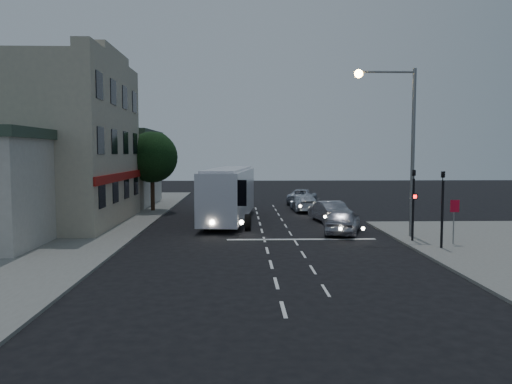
{
  "coord_description": "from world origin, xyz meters",
  "views": [
    {
      "loc": [
        -1.25,
        -24.39,
        4.61
      ],
      "look_at": [
        -0.3,
        6.64,
        2.2
      ],
      "focal_mm": 35.0,
      "sensor_mm": 36.0,
      "label": 1
    }
  ],
  "objects_px": {
    "tour_bus": "(229,193)",
    "traffic_signal_main": "(414,196)",
    "car_suv": "(343,221)",
    "streetlight": "(401,132)",
    "car_sedan_c": "(302,196)",
    "car_sedan_b": "(304,203)",
    "traffic_signal_side": "(443,200)",
    "street_tree": "(152,155)",
    "car_sedan_a": "(328,211)",
    "regulatory_sign": "(454,214)"
  },
  "relations": [
    {
      "from": "car_suv",
      "to": "traffic_signal_side",
      "type": "relative_size",
      "value": 1.07
    },
    {
      "from": "regulatory_sign",
      "to": "street_tree",
      "type": "relative_size",
      "value": 0.35
    },
    {
      "from": "street_tree",
      "to": "car_sedan_a",
      "type": "bearing_deg",
      "value": -26.0
    },
    {
      "from": "traffic_signal_main",
      "to": "car_sedan_a",
      "type": "bearing_deg",
      "value": 110.43
    },
    {
      "from": "car_sedan_c",
      "to": "street_tree",
      "type": "bearing_deg",
      "value": 39.92
    },
    {
      "from": "street_tree",
      "to": "streetlight",
      "type": "bearing_deg",
      "value": -39.51
    },
    {
      "from": "car_suv",
      "to": "car_sedan_a",
      "type": "bearing_deg",
      "value": -72.55
    },
    {
      "from": "streetlight",
      "to": "street_tree",
      "type": "xyz_separation_m",
      "value": [
        -15.55,
        12.82,
        -1.23
      ]
    },
    {
      "from": "car_sedan_a",
      "to": "regulatory_sign",
      "type": "relative_size",
      "value": 1.99
    },
    {
      "from": "car_sedan_c",
      "to": "streetlight",
      "type": "distance_m",
      "value": 19.54
    },
    {
      "from": "traffic_signal_side",
      "to": "street_tree",
      "type": "distance_m",
      "value": 23.24
    },
    {
      "from": "tour_bus",
      "to": "car_sedan_c",
      "type": "bearing_deg",
      "value": 66.69
    },
    {
      "from": "car_sedan_a",
      "to": "car_sedan_c",
      "type": "height_order",
      "value": "car_sedan_a"
    },
    {
      "from": "tour_bus",
      "to": "traffic_signal_main",
      "type": "height_order",
      "value": "traffic_signal_main"
    },
    {
      "from": "car_suv",
      "to": "car_sedan_c",
      "type": "bearing_deg",
      "value": -71.58
    },
    {
      "from": "traffic_signal_side",
      "to": "street_tree",
      "type": "bearing_deg",
      "value": 135.5
    },
    {
      "from": "tour_bus",
      "to": "streetlight",
      "type": "xyz_separation_m",
      "value": [
        9.39,
        -7.15,
        3.78
      ]
    },
    {
      "from": "streetlight",
      "to": "car_suv",
      "type": "bearing_deg",
      "value": 149.73
    },
    {
      "from": "regulatory_sign",
      "to": "streetlight",
      "type": "xyz_separation_m",
      "value": [
        -1.96,
        2.44,
        4.14
      ]
    },
    {
      "from": "car_sedan_a",
      "to": "street_tree",
      "type": "relative_size",
      "value": 0.71
    },
    {
      "from": "street_tree",
      "to": "car_suv",
      "type": "bearing_deg",
      "value": -41.23
    },
    {
      "from": "tour_bus",
      "to": "traffic_signal_main",
      "type": "xyz_separation_m",
      "value": [
        9.65,
        -8.58,
        0.47
      ]
    },
    {
      "from": "tour_bus",
      "to": "car_suv",
      "type": "distance_m",
      "value": 8.75
    },
    {
      "from": "car_sedan_a",
      "to": "car_sedan_b",
      "type": "bearing_deg",
      "value": -91.69
    },
    {
      "from": "traffic_signal_side",
      "to": "streetlight",
      "type": "relative_size",
      "value": 0.46
    },
    {
      "from": "car_sedan_b",
      "to": "traffic_signal_main",
      "type": "relative_size",
      "value": 1.13
    },
    {
      "from": "tour_bus",
      "to": "car_sedan_b",
      "type": "bearing_deg",
      "value": 50.26
    },
    {
      "from": "tour_bus",
      "to": "street_tree",
      "type": "xyz_separation_m",
      "value": [
        -6.16,
        5.67,
        2.55
      ]
    },
    {
      "from": "car_suv",
      "to": "car_sedan_c",
      "type": "xyz_separation_m",
      "value": [
        -0.21,
        17.04,
        -0.07
      ]
    },
    {
      "from": "car_sedan_b",
      "to": "car_sedan_c",
      "type": "bearing_deg",
      "value": -97.61
    },
    {
      "from": "car_suv",
      "to": "streetlight",
      "type": "xyz_separation_m",
      "value": [
        2.74,
        -1.6,
        4.98
      ]
    },
    {
      "from": "car_sedan_c",
      "to": "streetlight",
      "type": "bearing_deg",
      "value": 114.15
    },
    {
      "from": "car_sedan_c",
      "to": "traffic_signal_main",
      "type": "relative_size",
      "value": 1.19
    },
    {
      "from": "car_sedan_c",
      "to": "traffic_signal_side",
      "type": "xyz_separation_m",
      "value": [
        3.91,
        -22.04,
        1.74
      ]
    },
    {
      "from": "tour_bus",
      "to": "traffic_signal_main",
      "type": "bearing_deg",
      "value": -35.66
    },
    {
      "from": "car_suv",
      "to": "traffic_signal_side",
      "type": "distance_m",
      "value": 6.44
    },
    {
      "from": "car_suv",
      "to": "car_sedan_c",
      "type": "height_order",
      "value": "car_suv"
    },
    {
      "from": "car_sedan_a",
      "to": "streetlight",
      "type": "distance_m",
      "value": 8.69
    },
    {
      "from": "car_sedan_a",
      "to": "regulatory_sign",
      "type": "height_order",
      "value": "regulatory_sign"
    },
    {
      "from": "car_sedan_c",
      "to": "street_tree",
      "type": "height_order",
      "value": "street_tree"
    },
    {
      "from": "car_suv",
      "to": "car_sedan_b",
      "type": "xyz_separation_m",
      "value": [
        -0.79,
        11.27,
        -0.08
      ]
    },
    {
      "from": "car_sedan_c",
      "to": "regulatory_sign",
      "type": "bearing_deg",
      "value": 118.26
    },
    {
      "from": "traffic_signal_main",
      "to": "street_tree",
      "type": "height_order",
      "value": "street_tree"
    },
    {
      "from": "streetlight",
      "to": "street_tree",
      "type": "relative_size",
      "value": 1.45
    },
    {
      "from": "traffic_signal_side",
      "to": "car_suv",
      "type": "bearing_deg",
      "value": 126.48
    },
    {
      "from": "car_sedan_c",
      "to": "traffic_signal_main",
      "type": "bearing_deg",
      "value": 114.24
    },
    {
      "from": "tour_bus",
      "to": "streetlight",
      "type": "distance_m",
      "value": 12.4
    },
    {
      "from": "car_sedan_a",
      "to": "car_suv",
      "type": "bearing_deg",
      "value": 80.69
    },
    {
      "from": "car_sedan_c",
      "to": "traffic_signal_main",
      "type": "height_order",
      "value": "traffic_signal_main"
    },
    {
      "from": "traffic_signal_main",
      "to": "street_tree",
      "type": "bearing_deg",
      "value": 137.97
    }
  ]
}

